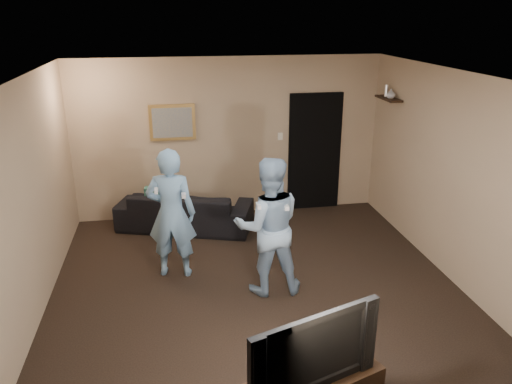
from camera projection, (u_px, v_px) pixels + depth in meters
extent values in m
plane|color=black|center=(256.00, 286.00, 6.27)|extent=(5.00, 5.00, 0.00)
cube|color=silver|center=(256.00, 76.00, 5.38)|extent=(5.00, 5.00, 0.04)
cube|color=tan|center=(229.00, 138.00, 8.14)|extent=(5.00, 0.04, 2.60)
cube|color=tan|center=(317.00, 307.00, 3.51)|extent=(5.00, 0.04, 2.60)
cube|color=tan|center=(30.00, 202.00, 5.42)|extent=(0.04, 5.00, 2.60)
cube|color=tan|center=(452.00, 177.00, 6.24)|extent=(0.04, 5.00, 2.60)
imported|color=black|center=(185.00, 210.00, 7.87)|extent=(2.22, 1.42, 0.61)
cube|color=#1B5147|center=(160.00, 201.00, 7.75)|extent=(0.45, 0.19, 0.44)
cube|color=olive|center=(172.00, 122.00, 7.87)|extent=(0.72, 0.05, 0.57)
cube|color=slate|center=(172.00, 123.00, 7.84)|extent=(0.62, 0.01, 0.47)
cube|color=black|center=(315.00, 152.00, 8.45)|extent=(0.90, 0.06, 2.00)
cube|color=silver|center=(280.00, 136.00, 8.25)|extent=(0.08, 0.02, 0.12)
cube|color=black|center=(389.00, 99.00, 7.65)|extent=(0.20, 0.60, 0.03)
imported|color=silver|center=(391.00, 94.00, 7.55)|extent=(0.14, 0.14, 0.14)
cylinder|color=white|center=(386.00, 91.00, 7.71)|extent=(0.06, 0.06, 0.18)
imported|color=black|center=(307.00, 345.00, 3.87)|extent=(1.14, 0.53, 0.66)
imported|color=#78A8D1|center=(171.00, 214.00, 6.29)|extent=(0.68, 0.51, 1.70)
cube|color=white|center=(156.00, 191.00, 5.93)|extent=(0.04, 0.14, 0.04)
cube|color=white|center=(184.00, 195.00, 6.01)|extent=(0.05, 0.09, 0.05)
imported|color=#8AAAC9|center=(268.00, 226.00, 5.91)|extent=(0.86, 0.68, 1.70)
cube|color=white|center=(258.00, 206.00, 5.56)|extent=(0.04, 0.14, 0.04)
cube|color=white|center=(286.00, 207.00, 5.63)|extent=(0.05, 0.09, 0.05)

